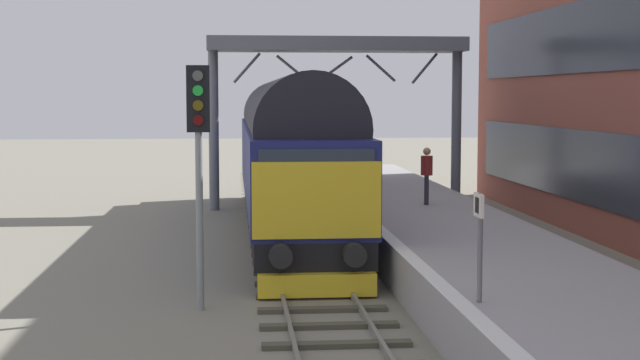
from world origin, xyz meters
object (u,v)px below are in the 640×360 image
object	(u,v)px
waiting_passenger	(427,170)
platform_number_sign	(479,229)
diesel_locomotive	(289,150)
signal_post_near	(199,152)

from	to	relation	value
waiting_passenger	platform_number_sign	bearing A→B (deg)	-176.87
diesel_locomotive	platform_number_sign	xyz separation A→B (m)	(2.03, -14.66, -0.36)
signal_post_near	waiting_passenger	distance (m)	10.59
diesel_locomotive	waiting_passenger	bearing A→B (deg)	-26.87
diesel_locomotive	waiting_passenger	size ratio (longest dim) A/B	11.96
signal_post_near	waiting_passenger	world-z (taller)	signal_post_near
signal_post_near	platform_number_sign	xyz separation A→B (m)	(4.38, -4.19, -0.95)
diesel_locomotive	waiting_passenger	distance (m)	4.36
diesel_locomotive	signal_post_near	distance (m)	10.75
diesel_locomotive	signal_post_near	bearing A→B (deg)	-102.62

